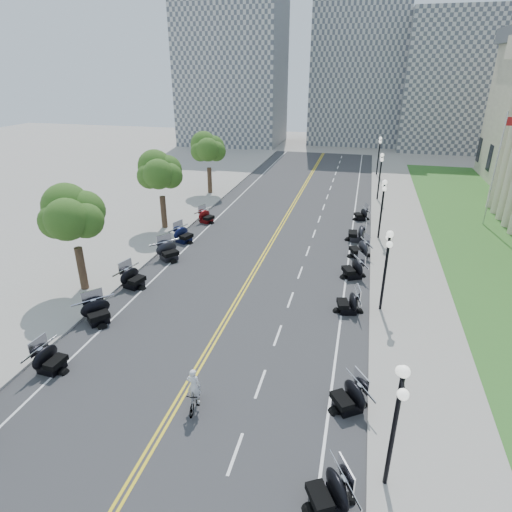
% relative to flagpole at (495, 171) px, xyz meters
% --- Properties ---
extents(ground, '(160.00, 160.00, 0.00)m').
position_rel_flagpole_xyz_m(ground, '(-18.00, -22.00, -5.00)').
color(ground, gray).
extents(road, '(16.00, 90.00, 0.01)m').
position_rel_flagpole_xyz_m(road, '(-18.00, -12.00, -5.00)').
color(road, '#333335').
rests_on(road, ground).
extents(centerline_yellow_a, '(0.12, 90.00, 0.00)m').
position_rel_flagpole_xyz_m(centerline_yellow_a, '(-18.12, -12.00, -4.99)').
color(centerline_yellow_a, yellow).
rests_on(centerline_yellow_a, road).
extents(centerline_yellow_b, '(0.12, 90.00, 0.00)m').
position_rel_flagpole_xyz_m(centerline_yellow_b, '(-17.88, -12.00, -4.99)').
color(centerline_yellow_b, yellow).
rests_on(centerline_yellow_b, road).
extents(edge_line_north, '(0.12, 90.00, 0.00)m').
position_rel_flagpole_xyz_m(edge_line_north, '(-11.60, -12.00, -4.99)').
color(edge_line_north, white).
rests_on(edge_line_north, road).
extents(edge_line_south, '(0.12, 90.00, 0.00)m').
position_rel_flagpole_xyz_m(edge_line_south, '(-24.40, -12.00, -4.99)').
color(edge_line_south, white).
rests_on(edge_line_south, road).
extents(lane_dash_4, '(0.12, 2.00, 0.00)m').
position_rel_flagpole_xyz_m(lane_dash_4, '(-14.80, -30.00, -4.99)').
color(lane_dash_4, white).
rests_on(lane_dash_4, road).
extents(lane_dash_5, '(0.12, 2.00, 0.00)m').
position_rel_flagpole_xyz_m(lane_dash_5, '(-14.80, -26.00, -4.99)').
color(lane_dash_5, white).
rests_on(lane_dash_5, road).
extents(lane_dash_6, '(0.12, 2.00, 0.00)m').
position_rel_flagpole_xyz_m(lane_dash_6, '(-14.80, -22.00, -4.99)').
color(lane_dash_6, white).
rests_on(lane_dash_6, road).
extents(lane_dash_7, '(0.12, 2.00, 0.00)m').
position_rel_flagpole_xyz_m(lane_dash_7, '(-14.80, -18.00, -4.99)').
color(lane_dash_7, white).
rests_on(lane_dash_7, road).
extents(lane_dash_8, '(0.12, 2.00, 0.00)m').
position_rel_flagpole_xyz_m(lane_dash_8, '(-14.80, -14.00, -4.99)').
color(lane_dash_8, white).
rests_on(lane_dash_8, road).
extents(lane_dash_9, '(0.12, 2.00, 0.00)m').
position_rel_flagpole_xyz_m(lane_dash_9, '(-14.80, -10.00, -4.99)').
color(lane_dash_9, white).
rests_on(lane_dash_9, road).
extents(lane_dash_10, '(0.12, 2.00, 0.00)m').
position_rel_flagpole_xyz_m(lane_dash_10, '(-14.80, -6.00, -4.99)').
color(lane_dash_10, white).
rests_on(lane_dash_10, road).
extents(lane_dash_11, '(0.12, 2.00, 0.00)m').
position_rel_flagpole_xyz_m(lane_dash_11, '(-14.80, -2.00, -4.99)').
color(lane_dash_11, white).
rests_on(lane_dash_11, road).
extents(lane_dash_12, '(0.12, 2.00, 0.00)m').
position_rel_flagpole_xyz_m(lane_dash_12, '(-14.80, 2.00, -4.99)').
color(lane_dash_12, white).
rests_on(lane_dash_12, road).
extents(lane_dash_13, '(0.12, 2.00, 0.00)m').
position_rel_flagpole_xyz_m(lane_dash_13, '(-14.80, 6.00, -4.99)').
color(lane_dash_13, white).
rests_on(lane_dash_13, road).
extents(lane_dash_14, '(0.12, 2.00, 0.00)m').
position_rel_flagpole_xyz_m(lane_dash_14, '(-14.80, 10.00, -4.99)').
color(lane_dash_14, white).
rests_on(lane_dash_14, road).
extents(lane_dash_15, '(0.12, 2.00, 0.00)m').
position_rel_flagpole_xyz_m(lane_dash_15, '(-14.80, 14.00, -4.99)').
color(lane_dash_15, white).
rests_on(lane_dash_15, road).
extents(lane_dash_16, '(0.12, 2.00, 0.00)m').
position_rel_flagpole_xyz_m(lane_dash_16, '(-14.80, 18.00, -4.99)').
color(lane_dash_16, white).
rests_on(lane_dash_16, road).
extents(lane_dash_17, '(0.12, 2.00, 0.00)m').
position_rel_flagpole_xyz_m(lane_dash_17, '(-14.80, 22.00, -4.99)').
color(lane_dash_17, white).
rests_on(lane_dash_17, road).
extents(lane_dash_18, '(0.12, 2.00, 0.00)m').
position_rel_flagpole_xyz_m(lane_dash_18, '(-14.80, 26.00, -4.99)').
color(lane_dash_18, white).
rests_on(lane_dash_18, road).
extents(lane_dash_19, '(0.12, 2.00, 0.00)m').
position_rel_flagpole_xyz_m(lane_dash_19, '(-14.80, 30.00, -4.99)').
color(lane_dash_19, white).
rests_on(lane_dash_19, road).
extents(sidewalk_north, '(5.00, 90.00, 0.15)m').
position_rel_flagpole_xyz_m(sidewalk_north, '(-7.50, -12.00, -4.92)').
color(sidewalk_north, '#9E9991').
rests_on(sidewalk_north, ground).
extents(sidewalk_south, '(5.00, 90.00, 0.15)m').
position_rel_flagpole_xyz_m(sidewalk_south, '(-28.50, -12.00, -4.92)').
color(sidewalk_south, '#9E9991').
rests_on(sidewalk_south, ground).
extents(lawn, '(9.00, 60.00, 0.10)m').
position_rel_flagpole_xyz_m(lawn, '(-0.50, -4.00, -4.95)').
color(lawn, '#356023').
rests_on(lawn, ground).
extents(distant_block_a, '(18.00, 14.00, 26.00)m').
position_rel_flagpole_xyz_m(distant_block_a, '(-36.00, 40.00, 8.00)').
color(distant_block_a, gray).
rests_on(distant_block_a, ground).
extents(distant_block_b, '(16.00, 12.00, 30.00)m').
position_rel_flagpole_xyz_m(distant_block_b, '(-14.00, 46.00, 10.00)').
color(distant_block_b, gray).
rests_on(distant_block_b, ground).
extents(distant_block_c, '(20.00, 14.00, 22.00)m').
position_rel_flagpole_xyz_m(distant_block_c, '(4.00, 43.00, 6.00)').
color(distant_block_c, gray).
rests_on(distant_block_c, ground).
extents(street_lamp_1, '(0.50, 1.20, 4.90)m').
position_rel_flagpole_xyz_m(street_lamp_1, '(-9.40, -30.00, -2.40)').
color(street_lamp_1, black).
rests_on(street_lamp_1, sidewalk_north).
extents(street_lamp_2, '(0.50, 1.20, 4.90)m').
position_rel_flagpole_xyz_m(street_lamp_2, '(-9.40, -18.00, -2.40)').
color(street_lamp_2, black).
rests_on(street_lamp_2, sidewalk_north).
extents(street_lamp_3, '(0.50, 1.20, 4.90)m').
position_rel_flagpole_xyz_m(street_lamp_3, '(-9.40, -6.00, -2.40)').
color(street_lamp_3, black).
rests_on(street_lamp_3, sidewalk_north).
extents(street_lamp_4, '(0.50, 1.20, 4.90)m').
position_rel_flagpole_xyz_m(street_lamp_4, '(-9.40, 6.00, -2.40)').
color(street_lamp_4, black).
rests_on(street_lamp_4, sidewalk_north).
extents(street_lamp_5, '(0.50, 1.20, 4.90)m').
position_rel_flagpole_xyz_m(street_lamp_5, '(-9.40, 18.00, -2.40)').
color(street_lamp_5, black).
rests_on(street_lamp_5, sidewalk_north).
extents(flagpole, '(1.10, 0.20, 10.00)m').
position_rel_flagpole_xyz_m(flagpole, '(0.00, 0.00, 0.00)').
color(flagpole, silver).
rests_on(flagpole, ground).
extents(tree_2, '(4.80, 4.80, 9.20)m').
position_rel_flagpole_xyz_m(tree_2, '(-28.00, -20.00, -0.25)').
color(tree_2, '#235619').
rests_on(tree_2, sidewalk_south).
extents(tree_3, '(4.80, 4.80, 9.20)m').
position_rel_flagpole_xyz_m(tree_3, '(-28.00, -8.00, -0.25)').
color(tree_3, '#235619').
rests_on(tree_3, sidewalk_south).
extents(tree_4, '(4.80, 4.80, 9.20)m').
position_rel_flagpole_xyz_m(tree_4, '(-28.00, 4.00, -0.25)').
color(tree_4, '#235619').
rests_on(tree_4, sidewalk_south).
extents(motorcycle_n_3, '(2.67, 2.67, 1.37)m').
position_rel_flagpole_xyz_m(motorcycle_n_3, '(-11.24, -31.26, -4.32)').
color(motorcycle_n_3, black).
rests_on(motorcycle_n_3, road).
extents(motorcycle_n_4, '(2.70, 2.70, 1.36)m').
position_rel_flagpole_xyz_m(motorcycle_n_4, '(-10.85, -26.59, -4.32)').
color(motorcycle_n_4, black).
rests_on(motorcycle_n_4, road).
extents(motorcycle_n_6, '(2.29, 2.29, 1.35)m').
position_rel_flagpole_xyz_m(motorcycle_n_6, '(-11.27, -18.57, -4.33)').
color(motorcycle_n_6, black).
rests_on(motorcycle_n_6, road).
extents(motorcycle_n_7, '(2.67, 2.67, 1.40)m').
position_rel_flagpole_xyz_m(motorcycle_n_7, '(-11.19, -13.83, -4.30)').
color(motorcycle_n_7, black).
rests_on(motorcycle_n_7, road).
extents(motorcycle_n_8, '(2.64, 2.64, 1.41)m').
position_rel_flagpole_xyz_m(motorcycle_n_8, '(-10.88, -10.12, -4.30)').
color(motorcycle_n_8, black).
rests_on(motorcycle_n_8, road).
extents(motorcycle_n_9, '(2.31, 2.31, 1.54)m').
position_rel_flagpole_xyz_m(motorcycle_n_9, '(-11.15, -6.81, -4.23)').
color(motorcycle_n_9, black).
rests_on(motorcycle_n_9, road).
extents(motorcycle_n_10, '(2.28, 2.28, 1.24)m').
position_rel_flagpole_xyz_m(motorcycle_n_10, '(-10.96, -1.20, -4.38)').
color(motorcycle_n_10, black).
rests_on(motorcycle_n_10, road).
extents(motorcycle_s_4, '(2.10, 2.10, 1.36)m').
position_rel_flagpole_xyz_m(motorcycle_s_4, '(-24.71, -27.48, -4.32)').
color(motorcycle_s_4, black).
rests_on(motorcycle_s_4, road).
extents(motorcycle_s_5, '(2.93, 2.93, 1.45)m').
position_rel_flagpole_xyz_m(motorcycle_s_5, '(-24.98, -23.19, -4.27)').
color(motorcycle_s_5, black).
rests_on(motorcycle_s_5, road).
extents(motorcycle_s_6, '(2.50, 2.50, 1.43)m').
position_rel_flagpole_xyz_m(motorcycle_s_6, '(-25.15, -18.80, -4.28)').
color(motorcycle_s_6, black).
rests_on(motorcycle_s_6, road).
extents(motorcycle_s_7, '(2.99, 2.99, 1.49)m').
position_rel_flagpole_xyz_m(motorcycle_s_7, '(-24.79, -14.14, -4.25)').
color(motorcycle_s_7, black).
rests_on(motorcycle_s_7, road).
extents(motorcycle_s_8, '(2.56, 2.56, 1.40)m').
position_rel_flagpole_xyz_m(motorcycle_s_8, '(-25.08, -10.57, -4.30)').
color(motorcycle_s_8, black).
rests_on(motorcycle_s_8, road).
extents(motorcycle_s_9, '(2.40, 2.40, 1.29)m').
position_rel_flagpole_xyz_m(motorcycle_s_9, '(-24.95, -5.48, -4.35)').
color(motorcycle_s_9, '#590A0C').
rests_on(motorcycle_s_9, road).
extents(bicycle, '(0.64, 1.67, 0.98)m').
position_rel_flagpole_xyz_m(bicycle, '(-17.13, -28.16, -4.51)').
color(bicycle, '#A51414').
rests_on(bicycle, road).
extents(cyclist_rider, '(0.61, 0.40, 1.68)m').
position_rel_flagpole_xyz_m(cyclist_rider, '(-17.13, -28.16, -3.18)').
color(cyclist_rider, silver).
rests_on(cyclist_rider, bicycle).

